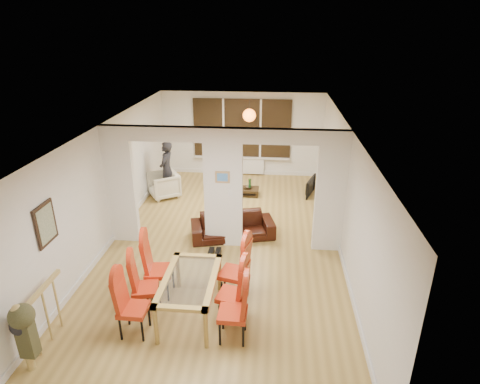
# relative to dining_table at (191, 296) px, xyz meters

# --- Properties ---
(floor) EXTENTS (5.00, 9.00, 0.01)m
(floor) POSITION_rel_dining_table_xyz_m (0.24, 2.37, -0.36)
(floor) COLOR #A78743
(floor) RESTS_ON ground
(room_walls) EXTENTS (5.00, 9.00, 2.60)m
(room_walls) POSITION_rel_dining_table_xyz_m (0.24, 2.37, 0.94)
(room_walls) COLOR silver
(room_walls) RESTS_ON floor
(divider_wall) EXTENTS (5.00, 0.18, 2.60)m
(divider_wall) POSITION_rel_dining_table_xyz_m (0.24, 2.37, 0.94)
(divider_wall) COLOR white
(divider_wall) RESTS_ON floor
(bay_window_blinds) EXTENTS (3.00, 0.08, 1.80)m
(bay_window_blinds) POSITION_rel_dining_table_xyz_m (0.24, 6.81, 1.14)
(bay_window_blinds) COLOR black
(bay_window_blinds) RESTS_ON room_walls
(radiator) EXTENTS (1.40, 0.08, 0.50)m
(radiator) POSITION_rel_dining_table_xyz_m (0.24, 6.77, -0.06)
(radiator) COLOR white
(radiator) RESTS_ON floor
(pendant_light) EXTENTS (0.36, 0.36, 0.36)m
(pendant_light) POSITION_rel_dining_table_xyz_m (0.54, 5.67, 1.79)
(pendant_light) COLOR orange
(pendant_light) RESTS_ON room_walls
(stair_newel) EXTENTS (0.40, 1.20, 1.10)m
(stair_newel) POSITION_rel_dining_table_xyz_m (-2.01, -0.83, 0.19)
(stair_newel) COLOR tan
(stair_newel) RESTS_ON floor
(wall_poster) EXTENTS (0.04, 0.52, 0.67)m
(wall_poster) POSITION_rel_dining_table_xyz_m (-2.23, -0.03, 1.24)
(wall_poster) COLOR gray
(wall_poster) RESTS_ON room_walls
(pillar_photo) EXTENTS (0.30, 0.03, 0.25)m
(pillar_photo) POSITION_rel_dining_table_xyz_m (0.24, 2.27, 1.24)
(pillar_photo) COLOR #4C8CD8
(pillar_photo) RESTS_ON divider_wall
(dining_table) EXTENTS (0.85, 1.52, 0.71)m
(dining_table) POSITION_rel_dining_table_xyz_m (0.00, 0.00, 0.00)
(dining_table) COLOR #A2823C
(dining_table) RESTS_ON floor
(dining_chair_la) EXTENTS (0.43, 0.43, 1.05)m
(dining_chair_la) POSITION_rel_dining_table_xyz_m (-0.78, -0.51, 0.17)
(dining_chair_la) COLOR #AB2A11
(dining_chair_la) RESTS_ON floor
(dining_chair_lb) EXTENTS (0.50, 0.50, 1.04)m
(dining_chair_lb) POSITION_rel_dining_table_xyz_m (-0.76, 0.02, 0.16)
(dining_chair_lb) COLOR #AB2A11
(dining_chair_lb) RESTS_ON floor
(dining_chair_lc) EXTENTS (0.51, 0.51, 1.14)m
(dining_chair_lc) POSITION_rel_dining_table_xyz_m (-0.66, 0.48, 0.22)
(dining_chair_lc) COLOR #AB2A11
(dining_chair_lc) RESTS_ON floor
(dining_chair_ra) EXTENTS (0.44, 0.44, 1.08)m
(dining_chair_ra) POSITION_rel_dining_table_xyz_m (0.75, -0.47, 0.18)
(dining_chair_ra) COLOR #AB2A11
(dining_chair_ra) RESTS_ON floor
(dining_chair_rb) EXTENTS (0.52, 0.52, 1.08)m
(dining_chair_rb) POSITION_rel_dining_table_xyz_m (0.68, -0.05, 0.18)
(dining_chair_rb) COLOR #AB2A11
(dining_chair_rb) RESTS_ON floor
(dining_chair_rc) EXTENTS (0.56, 0.56, 1.14)m
(dining_chair_rc) POSITION_rel_dining_table_xyz_m (0.66, 0.54, 0.22)
(dining_chair_rc) COLOR #AB2A11
(dining_chair_rc) RESTS_ON floor
(sofa) EXTENTS (1.97, 1.16, 0.54)m
(sofa) POSITION_rel_dining_table_xyz_m (0.40, 2.68, -0.09)
(sofa) COLOR black
(sofa) RESTS_ON floor
(armchair) EXTENTS (1.04, 1.05, 0.70)m
(armchair) POSITION_rel_dining_table_xyz_m (-1.76, 4.80, -0.01)
(armchair) COLOR beige
(armchair) RESTS_ON floor
(person) EXTENTS (0.61, 0.43, 1.56)m
(person) POSITION_rel_dining_table_xyz_m (-1.66, 4.86, 0.43)
(person) COLOR black
(person) RESTS_ON floor
(television) EXTENTS (0.85, 0.38, 0.50)m
(television) POSITION_rel_dining_table_xyz_m (2.24, 5.34, -0.11)
(television) COLOR black
(television) RESTS_ON floor
(coffee_table) EXTENTS (0.94, 0.56, 0.20)m
(coffee_table) POSITION_rel_dining_table_xyz_m (0.42, 5.10, -0.25)
(coffee_table) COLOR #2F2010
(coffee_table) RESTS_ON floor
(bottle) EXTENTS (0.07, 0.07, 0.29)m
(bottle) POSITION_rel_dining_table_xyz_m (0.61, 5.14, -0.01)
(bottle) COLOR #143F19
(bottle) RESTS_ON coffee_table
(bowl) EXTENTS (0.23, 0.23, 0.06)m
(bowl) POSITION_rel_dining_table_xyz_m (0.56, 5.11, -0.12)
(bowl) COLOR #2F2010
(bowl) RESTS_ON coffee_table
(shoes) EXTENTS (0.25, 0.27, 0.11)m
(shoes) POSITION_rel_dining_table_xyz_m (0.10, 1.89, -0.30)
(shoes) COLOR black
(shoes) RESTS_ON floor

